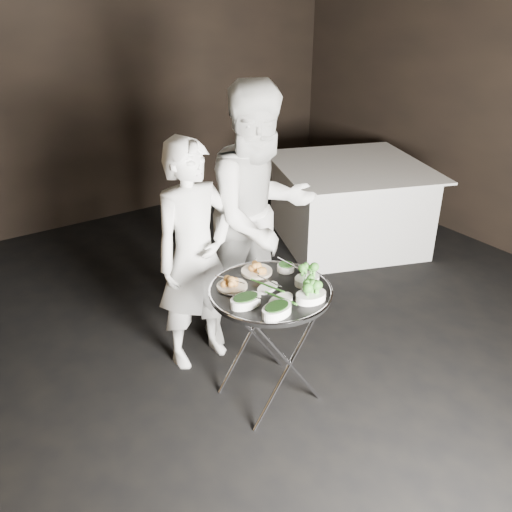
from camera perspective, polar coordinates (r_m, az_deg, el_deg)
floor at (r=3.73m, az=3.69°, el=-13.71°), size 6.00×7.00×0.05m
wall_back at (r=6.07m, az=-17.66°, el=17.15°), size 6.00×0.05×3.00m
tray_stand at (r=3.36m, az=1.46°, el=-8.81°), size 0.53×0.45×0.78m
serving_tray at (r=3.17m, az=1.53°, el=-3.71°), size 0.73×0.73×0.04m
potato_plate_a at (r=3.18m, az=-2.54°, el=-2.87°), size 0.19×0.19×0.07m
potato_plate_b at (r=3.34m, az=0.07°, el=-1.30°), size 0.19×0.19×0.07m
greens_bowl at (r=3.36m, az=3.15°, el=-1.11°), size 0.11×0.11×0.06m
asparagus_plate_a at (r=3.17m, az=1.22°, el=-3.26°), size 0.18×0.13×0.03m
asparagus_plate_b at (r=3.05m, az=2.62°, el=-4.58°), size 0.21×0.15×0.04m
spinach_bowl_a at (r=3.01m, az=-1.09°, el=-4.62°), size 0.19×0.12×0.08m
spinach_bowl_b at (r=2.92m, az=2.20°, el=-5.59°), size 0.21×0.15×0.08m
broccoli_bowl_a at (r=3.23m, az=5.39°, el=-2.37°), size 0.18×0.14×0.07m
broccoli_bowl_b at (r=3.07m, az=5.81°, el=-4.10°), size 0.20×0.15×0.08m
serving_utensils at (r=3.20m, az=1.07°, el=-2.16°), size 0.59×0.42×0.01m
waiter_left at (r=3.57m, az=-6.46°, el=-0.04°), size 0.60×0.42×1.58m
waiter_right at (r=3.81m, az=0.50°, el=4.23°), size 0.92×0.72×1.87m
dining_table at (r=5.54m, az=9.68°, el=5.43°), size 1.42×1.42×0.81m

